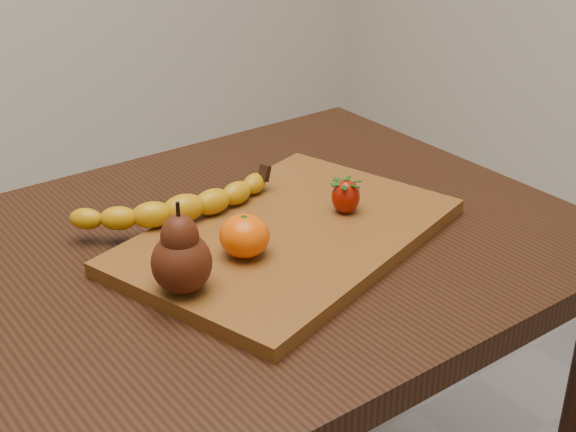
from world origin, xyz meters
TOP-DOWN VIEW (x-y plane):
  - table at (0.00, 0.00)m, footprint 1.00×0.70m
  - cutting_board at (0.09, -0.04)m, footprint 0.52×0.42m
  - banana at (-0.01, 0.07)m, footprint 0.26×0.11m
  - pear at (-0.10, -0.09)m, footprint 0.08×0.08m
  - mandarin at (0.00, -0.06)m, footprint 0.08×0.08m
  - strawberry at (0.18, -0.04)m, footprint 0.05×0.05m

SIDE VIEW (x-z plane):
  - table at x=0.00m, z-range 0.28..1.04m
  - cutting_board at x=0.09m, z-range 0.76..0.78m
  - banana at x=-0.01m, z-range 0.78..0.82m
  - strawberry at x=0.18m, z-range 0.78..0.83m
  - mandarin at x=0.00m, z-range 0.78..0.83m
  - pear at x=-0.10m, z-range 0.78..0.89m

